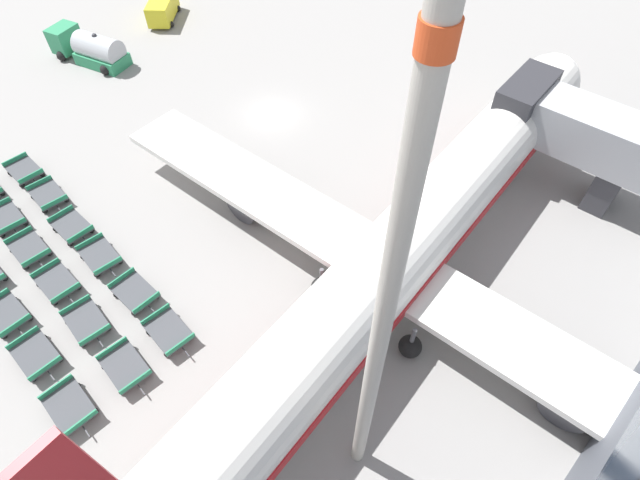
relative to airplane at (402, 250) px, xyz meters
The scene contains 19 objects.
ground_plane 18.80m from the airplane, 161.76° to the left, with size 500.00×500.00×0.00m, color gray.
airplane is the anchor object (origin of this frame).
fuel_tanker_primary 34.84m from the airplane, behind, with size 7.58×4.72×2.90m.
service_van 38.10m from the airplane, 166.78° to the left, with size 4.95×5.08×2.09m.
baggage_dolly_row_near_col_d 22.35m from the airplane, 128.89° to the right, with size 3.35×1.96×0.92m.
baggage_dolly_row_near_col_e 20.30m from the airplane, 121.09° to the right, with size 3.32×1.91×0.92m.
baggage_dolly_row_near_col_f 18.70m from the airplane, 110.68° to the right, with size 3.32×1.90×0.92m.
baggage_dolly_row_mid_a_col_b 25.57m from the airplane, 146.09° to the right, with size 3.34×1.93×0.92m.
baggage_dolly_row_mid_a_col_c 22.81m from the airplane, 140.92° to the right, with size 3.31×1.88×0.92m.
baggage_dolly_row_mid_a_col_d 20.13m from the airplane, 134.39° to the right, with size 3.32×1.89×0.92m.
baggage_dolly_row_mid_a_col_e 17.88m from the airplane, 125.72° to the right, with size 3.36×1.98×0.92m.
baggage_dolly_row_mid_a_col_f 15.90m from the airplane, 114.38° to the right, with size 3.34×1.95×0.92m.
baggage_dolly_row_mid_b_col_a 27.30m from the airplane, 155.36° to the right, with size 3.32×1.91×0.92m.
baggage_dolly_row_mid_b_col_b 24.12m from the airplane, 151.93° to the right, with size 3.34×1.95×0.92m.
baggage_dolly_row_mid_b_col_c 21.04m from the airplane, 146.52° to the right, with size 3.34×1.93×0.92m.
baggage_dolly_row_mid_b_col_d 18.27m from the airplane, 140.61° to the right, with size 3.35×1.97×0.92m.
baggage_dolly_row_mid_b_col_e 15.48m from the airplane, 131.57° to the right, with size 3.34×1.94×0.92m.
baggage_dolly_row_mid_b_col_f 13.51m from the airplane, 119.87° to the right, with size 3.34×1.94×0.92m.
apron_light_mast 15.25m from the airplane, 60.82° to the right, with size 2.00×0.70×26.35m.
Camera 1 is at (26.30, -20.96, 24.62)m, focal length 28.00 mm.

